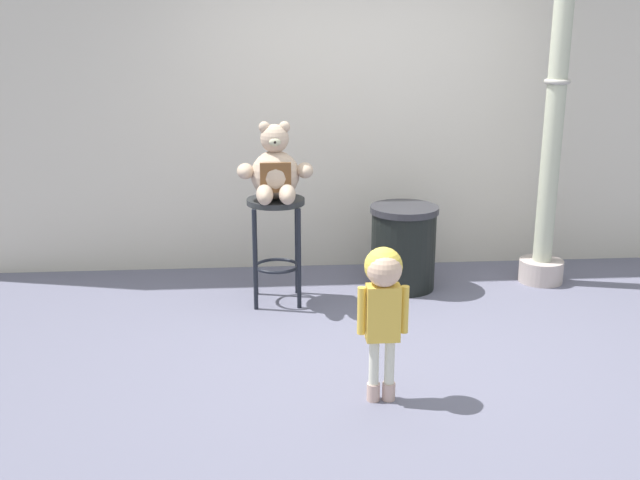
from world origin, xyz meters
The scene contains 7 objects.
ground_plane centered at (0.00, 0.00, 0.00)m, with size 24.00×24.00×0.00m, color slate.
building_wall centered at (0.00, 1.87, 1.84)m, with size 7.51×0.30×3.68m, color beige.
bar_stool_with_teddy centered at (-0.65, 0.89, 0.57)m, with size 0.42×0.42×0.79m.
teddy_bear centered at (-0.65, 0.86, 0.99)m, with size 0.55×0.49×0.56m.
child_walking centered at (-0.12, -0.68, 0.63)m, with size 0.28×0.22×0.87m.
trash_bin centered at (0.34, 1.12, 0.33)m, with size 0.53×0.53×0.66m.
lamppost centered at (1.48, 1.17, 1.08)m, with size 0.35×0.35×2.75m.
Camera 1 is at (-0.74, -4.35, 1.99)m, focal length 41.58 mm.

